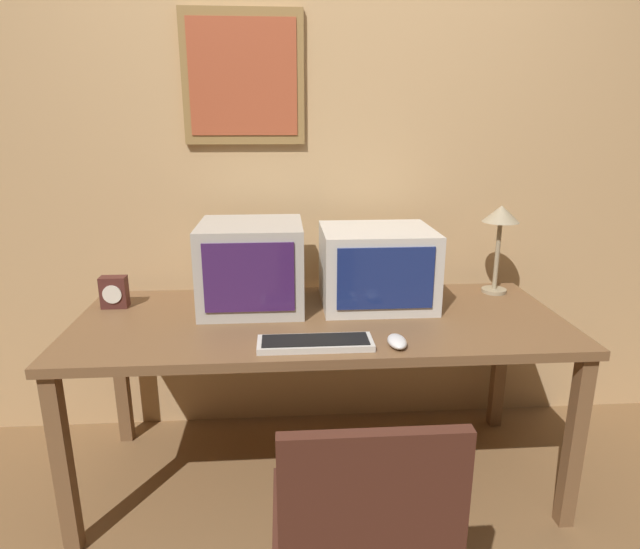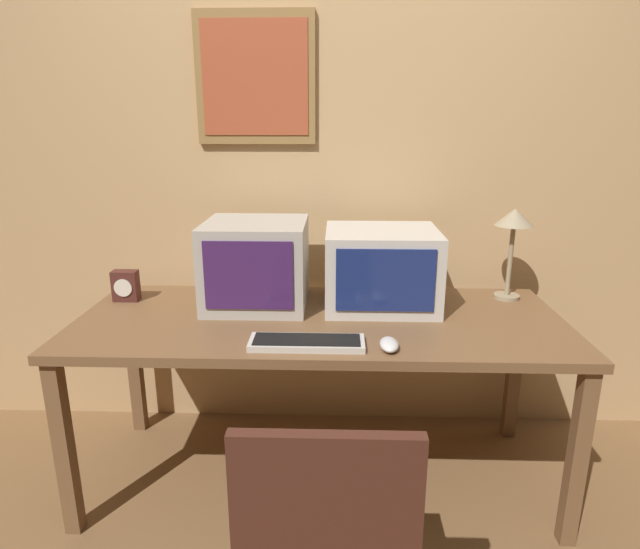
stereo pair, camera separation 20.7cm
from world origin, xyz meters
The scene contains 8 objects.
wall_back centered at (0.00, 1.20, 1.30)m, with size 8.00×0.08×2.60m.
desk centered at (0.00, 0.69, 0.66)m, with size 1.91×0.79×0.73m.
monitor_left centered at (-0.27, 0.84, 0.91)m, with size 0.42×0.41×0.35m.
monitor_right centered at (0.25, 0.84, 0.89)m, with size 0.46×0.41×0.32m.
keyboard_main centered at (-0.04, 0.41, 0.75)m, with size 0.40×0.13×0.03m.
mouse_near_keyboard centered at (0.25, 0.39, 0.75)m, with size 0.06×0.12×0.03m.
desk_clock centered at (-0.84, 0.86, 0.80)m, with size 0.11×0.06×0.13m.
desk_lamp centered at (0.81, 0.95, 1.05)m, with size 0.16×0.16×0.40m.
Camera 1 is at (-0.14, -1.29, 1.49)m, focal length 30.00 mm.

